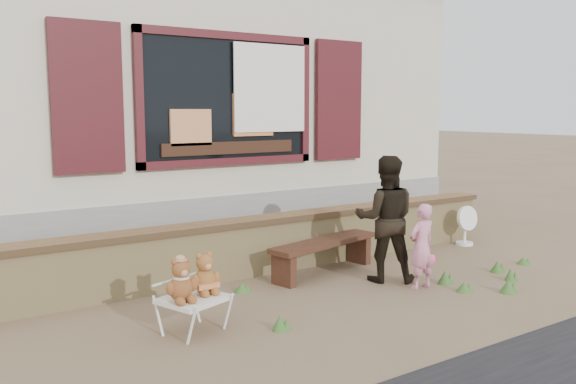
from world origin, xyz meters
TOP-DOWN VIEW (x-y plane):
  - ground at (0.00, 0.00)m, footprint 80.00×80.00m
  - shopfront at (0.00, 4.49)m, footprint 8.04×5.13m
  - brick_wall at (0.00, 1.00)m, footprint 7.10×0.36m
  - bench at (0.47, 0.54)m, footprint 1.61×0.67m
  - folding_chair at (-1.64, -0.35)m, footprint 0.64×0.60m
  - teddy_bear_left at (-1.77, -0.40)m, footprint 0.34×0.32m
  - teddy_bear_right at (-1.50, -0.31)m, footprint 0.34×0.31m
  - child at (0.97, -0.53)m, footprint 0.34×0.23m
  - adult at (0.86, -0.08)m, footprint 0.87×0.85m
  - fan_right at (3.07, 0.62)m, footprint 0.36×0.24m
  - grass_tufts at (1.21, -0.65)m, footprint 3.94×1.79m

SIDE VIEW (x-z plane):
  - ground at x=0.00m, z-range 0.00..0.00m
  - grass_tufts at x=1.21m, z-range -0.01..0.14m
  - fan_right at x=3.07m, z-range 0.00..0.57m
  - folding_chair at x=-1.64m, z-range 0.13..0.45m
  - bench at x=0.47m, z-range 0.09..0.50m
  - brick_wall at x=0.00m, z-range 0.01..0.67m
  - child at x=0.97m, z-range 0.00..0.93m
  - teddy_bear_right at x=-1.50m, z-range 0.32..0.69m
  - teddy_bear_left at x=-1.77m, z-range 0.32..0.70m
  - adult at x=0.86m, z-range 0.00..1.42m
  - shopfront at x=0.00m, z-range 0.00..4.00m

